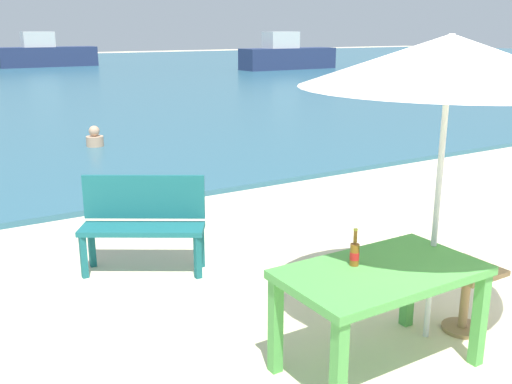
{
  "coord_description": "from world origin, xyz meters",
  "views": [
    {
      "loc": [
        -3.83,
        -2.26,
        2.33
      ],
      "look_at": [
        -0.58,
        3.0,
        0.6
      ],
      "focal_mm": 40.96,
      "sensor_mm": 36.0,
      "label": 1
    }
  ],
  "objects": [
    {
      "name": "picnic_table_green",
      "position": [
        -1.17,
        0.42,
        0.65
      ],
      "size": [
        1.4,
        0.8,
        0.76
      ],
      "color": "#4C9E47",
      "rests_on": "ground_plane"
    },
    {
      "name": "beer_bottle_amber",
      "position": [
        -1.29,
        0.56,
        0.85
      ],
      "size": [
        0.07,
        0.07,
        0.26
      ],
      "color": "brown",
      "rests_on": "picnic_table_green"
    },
    {
      "name": "patio_umbrella",
      "position": [
        -0.53,
        0.54,
        2.12
      ],
      "size": [
        2.1,
        2.1,
        2.3
      ],
      "color": "silver",
      "rests_on": "ground_plane"
    },
    {
      "name": "side_table_wood",
      "position": [
        -0.21,
        0.46,
        0.35
      ],
      "size": [
        0.44,
        0.44,
        0.54
      ],
      "color": "#9E7A51",
      "rests_on": "ground_plane"
    },
    {
      "name": "bench_teal_center",
      "position": [
        -1.91,
        2.96,
        0.54
      ],
      "size": [
        1.21,
        0.94,
        0.95
      ],
      "color": "#196066",
      "rests_on": "ground_plane"
    },
    {
      "name": "swimmer_person",
      "position": [
        -0.55,
        9.15,
        0.24
      ],
      "size": [
        0.34,
        0.34,
        0.41
      ],
      "color": "tan",
      "rests_on": "sea_water"
    },
    {
      "name": "boat_sailboat",
      "position": [
        15.9,
        26.3,
        0.84
      ],
      "size": [
        5.81,
        1.58,
        2.11
      ],
      "color": "navy",
      "rests_on": "sea_water"
    },
    {
      "name": "boat_fishing_trawler",
      "position": [
        4.58,
        36.04,
        0.84
      ],
      "size": [
        5.78,
        1.58,
        2.1
      ],
      "color": "navy",
      "rests_on": "sea_water"
    }
  ]
}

